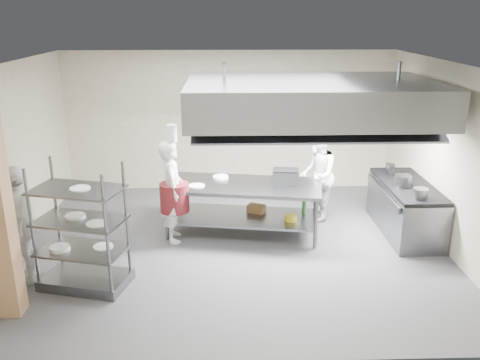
{
  "coord_description": "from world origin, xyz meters",
  "views": [
    {
      "loc": [
        -0.1,
        -7.77,
        3.74
      ],
      "look_at": [
        0.14,
        0.2,
        1.1
      ],
      "focal_mm": 38.0,
      "sensor_mm": 36.0,
      "label": 1
    }
  ],
  "objects_px": {
    "cooking_range": "(405,209)",
    "chef_line": "(317,175)",
    "island": "(243,208)",
    "chef_head": "(172,191)",
    "chef_plating": "(22,225)",
    "stockpot": "(403,181)",
    "pass_rack": "(81,227)",
    "griddle": "(286,177)"
  },
  "relations": [
    {
      "from": "cooking_range",
      "to": "chef_line",
      "type": "relative_size",
      "value": 1.14
    },
    {
      "from": "island",
      "to": "chef_head",
      "type": "distance_m",
      "value": 1.31
    },
    {
      "from": "island",
      "to": "chef_head",
      "type": "xyz_separation_m",
      "value": [
        -1.21,
        -0.26,
        0.42
      ]
    },
    {
      "from": "chef_plating",
      "to": "stockpot",
      "type": "relative_size",
      "value": 6.11
    },
    {
      "from": "island",
      "to": "pass_rack",
      "type": "height_order",
      "value": "pass_rack"
    },
    {
      "from": "chef_line",
      "to": "chef_plating",
      "type": "bearing_deg",
      "value": -55.0
    },
    {
      "from": "pass_rack",
      "to": "chef_head",
      "type": "xyz_separation_m",
      "value": [
        1.12,
        1.51,
        -0.02
      ]
    },
    {
      "from": "chef_line",
      "to": "griddle",
      "type": "xyz_separation_m",
      "value": [
        -0.65,
        -0.53,
        0.15
      ]
    },
    {
      "from": "cooking_range",
      "to": "chef_plating",
      "type": "relative_size",
      "value": 1.14
    },
    {
      "from": "chef_plating",
      "to": "chef_line",
      "type": "bearing_deg",
      "value": 98.52
    },
    {
      "from": "pass_rack",
      "to": "griddle",
      "type": "xyz_separation_m",
      "value": [
        3.07,
        1.8,
        0.12
      ]
    },
    {
      "from": "cooking_range",
      "to": "stockpot",
      "type": "xyz_separation_m",
      "value": [
        -0.14,
        -0.12,
        0.58
      ]
    },
    {
      "from": "cooking_range",
      "to": "griddle",
      "type": "bearing_deg",
      "value": 177.74
    },
    {
      "from": "chef_head",
      "to": "chef_line",
      "type": "relative_size",
      "value": 1.0
    },
    {
      "from": "pass_rack",
      "to": "chef_line",
      "type": "relative_size",
      "value": 1.03
    },
    {
      "from": "chef_head",
      "to": "chef_plating",
      "type": "bearing_deg",
      "value": 115.71
    },
    {
      "from": "chef_plating",
      "to": "chef_head",
      "type": "bearing_deg",
      "value": 107.0
    },
    {
      "from": "pass_rack",
      "to": "chef_head",
      "type": "height_order",
      "value": "pass_rack"
    },
    {
      "from": "island",
      "to": "pass_rack",
      "type": "distance_m",
      "value": 2.96
    },
    {
      "from": "cooking_range",
      "to": "chef_head",
      "type": "bearing_deg",
      "value": -177.08
    },
    {
      "from": "griddle",
      "to": "stockpot",
      "type": "distance_m",
      "value": 2.0
    },
    {
      "from": "pass_rack",
      "to": "griddle",
      "type": "height_order",
      "value": "pass_rack"
    },
    {
      "from": "island",
      "to": "chef_line",
      "type": "bearing_deg",
      "value": 31.38
    },
    {
      "from": "chef_plating",
      "to": "griddle",
      "type": "height_order",
      "value": "chef_plating"
    },
    {
      "from": "pass_rack",
      "to": "chef_plating",
      "type": "relative_size",
      "value": 1.03
    },
    {
      "from": "pass_rack",
      "to": "island",
      "type": "bearing_deg",
      "value": 51.81
    },
    {
      "from": "griddle",
      "to": "chef_head",
      "type": "bearing_deg",
      "value": -164.42
    },
    {
      "from": "pass_rack",
      "to": "chef_plating",
      "type": "xyz_separation_m",
      "value": [
        -0.88,
        0.18,
        -0.03
      ]
    },
    {
      "from": "pass_rack",
      "to": "cooking_range",
      "type": "bearing_deg",
      "value": 32.92
    },
    {
      "from": "chef_head",
      "to": "griddle",
      "type": "relative_size",
      "value": 3.87
    },
    {
      "from": "stockpot",
      "to": "island",
      "type": "bearing_deg",
      "value": 176.46
    },
    {
      "from": "chef_plating",
      "to": "stockpot",
      "type": "height_order",
      "value": "chef_plating"
    },
    {
      "from": "cooking_range",
      "to": "chef_line",
      "type": "distance_m",
      "value": 1.67
    },
    {
      "from": "island",
      "to": "chef_line",
      "type": "xyz_separation_m",
      "value": [
        1.39,
        0.57,
        0.42
      ]
    },
    {
      "from": "island",
      "to": "stockpot",
      "type": "xyz_separation_m",
      "value": [
        2.73,
        -0.17,
        0.54
      ]
    },
    {
      "from": "chef_head",
      "to": "stockpot",
      "type": "distance_m",
      "value": 3.94
    },
    {
      "from": "island",
      "to": "cooking_range",
      "type": "height_order",
      "value": "island"
    },
    {
      "from": "chef_line",
      "to": "chef_plating",
      "type": "height_order",
      "value": "same"
    },
    {
      "from": "island",
      "to": "pass_rack",
      "type": "bearing_deg",
      "value": -133.63
    },
    {
      "from": "chef_head",
      "to": "chef_line",
      "type": "bearing_deg",
      "value": -80.25
    },
    {
      "from": "cooking_range",
      "to": "chef_line",
      "type": "bearing_deg",
      "value": 157.41
    },
    {
      "from": "cooking_range",
      "to": "pass_rack",
      "type": "bearing_deg",
      "value": -161.71
    }
  ]
}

